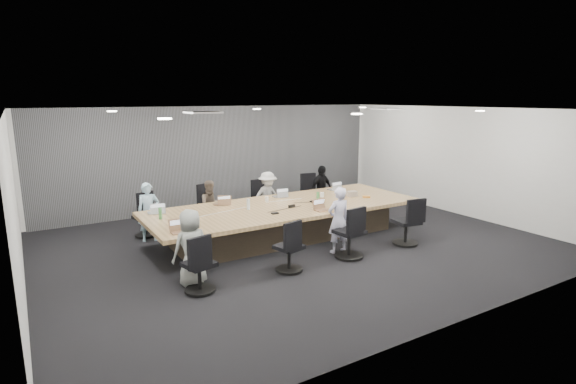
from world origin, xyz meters
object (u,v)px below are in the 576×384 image
stapler (292,206)px  laptop_4 (180,232)px  bottle_clear (248,204)px  snack_packet (366,197)px  laptop_0 (155,212)px  chair_2 (261,204)px  chair_6 (349,236)px  person_1 (211,206)px  chair_0 (145,220)px  person_4 (191,247)px  laptop_6 (322,210)px  mug_brown (185,217)px  person_3 (321,190)px  conference_table (286,220)px  laptop_2 (279,196)px  laptop_3 (334,189)px  person_2 (268,197)px  canvas_bag (352,194)px  person_6 (338,220)px  laptop_1 (220,204)px  bottle_green_left (160,213)px  chair_3 (313,196)px  chair_1 (206,210)px  chair_7 (406,225)px  person_0 (149,212)px  bottle_green_right (318,197)px  chair_5 (289,251)px  chair_4 (199,269)px

stapler → laptop_4: bearing=-177.9°
bottle_clear → snack_packet: (2.87, -0.41, -0.09)m
laptop_0 → bottle_clear: size_ratio=1.31×
chair_2 → chair_6: size_ratio=0.90×
person_1 → bottle_clear: (0.33, -1.27, 0.26)m
chair_0 → person_4: bearing=70.7°
laptop_6 → mug_brown: size_ratio=3.07×
person_3 → person_4: bearing=-159.4°
conference_table → laptop_2: size_ratio=21.14×
laptop_0 → laptop_3: 4.51m
person_2 → canvas_bag: person_2 is taller
chair_0 → laptop_6: (3.02, -2.50, 0.38)m
person_6 → laptop_1: bearing=-50.5°
chair_0 → mug_brown: bearing=83.0°
laptop_6 → canvas_bag: size_ratio=1.29×
laptop_4 → bottle_green_left: (-0.04, 1.07, 0.10)m
canvas_bag → conference_table: bearing=178.2°
laptop_3 → laptop_4: size_ratio=1.04×
bottle_clear → canvas_bag: 2.67m
chair_3 → bottle_green_left: bearing=28.1°
chair_2 → person_1: person_1 is taller
stapler → chair_1: bearing=111.6°
laptop_6 → chair_7: bearing=-34.6°
chair_0 → person_0: person_0 is taller
person_1 → bottle_green_right: (1.91, -1.54, 0.27)m
chair_5 → mug_brown: (-1.30, 1.73, 0.41)m
laptop_2 → bottle_green_left: (-2.94, -0.53, 0.10)m
laptop_4 → bottle_green_right: bottle_green_right is taller
laptop_3 → laptop_4: same height
person_2 → stapler: bearing=-102.9°
laptop_3 → bottle_green_left: bearing=2.2°
laptop_6 → bottle_green_left: bottle_green_left is taller
laptop_1 → chair_6: bearing=137.3°
chair_1 → person_6: person_6 is taller
chair_5 → chair_1: bearing=79.6°
chair_3 → bottle_clear: 3.24m
conference_table → chair_3: bearing=41.8°
chair_6 → person_0: 4.30m
chair_4 → laptop_2: bearing=26.4°
chair_5 → bottle_green_right: bottle_green_right is taller
laptop_1 → chair_3: bearing=-149.0°
chair_3 → chair_5: 4.44m
laptop_3 → snack_packet: 1.14m
laptop_6 → laptop_0: bearing=148.2°
snack_packet → chair_1: bearing=147.6°
chair_6 → chair_0: bearing=125.3°
person_6 → chair_2: bearing=-84.9°
chair_2 → chair_6: (0.12, -3.40, 0.04)m
chair_0 → laptop_3: 4.62m
laptop_6 → canvas_bag: bearing=24.3°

